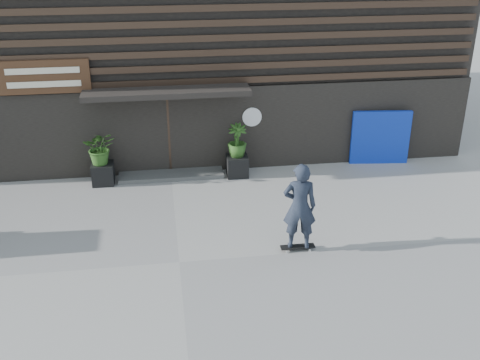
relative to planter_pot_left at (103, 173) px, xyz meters
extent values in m
plane|color=#9E9C96|center=(1.90, -4.40, -0.30)|extent=(80.00, 80.00, 0.00)
cube|color=#464744|center=(1.90, 0.20, -0.24)|extent=(3.00, 0.80, 0.12)
cube|color=black|center=(0.00, 0.00, 0.00)|extent=(0.60, 0.60, 0.60)
imported|color=#2D591E|center=(0.00, 0.00, 0.78)|extent=(0.86, 0.75, 0.96)
cube|color=black|center=(3.80, 0.00, 0.00)|extent=(0.60, 0.60, 0.60)
imported|color=#2D591E|center=(3.80, 0.00, 0.78)|extent=(0.54, 0.54, 0.96)
cube|color=#0D29AF|center=(8.18, 0.30, 0.52)|extent=(1.76, 0.31, 1.65)
cube|color=black|center=(1.90, 5.60, 3.70)|extent=(18.00, 10.00, 8.00)
cube|color=black|center=(1.90, 0.54, 0.95)|extent=(18.00, 0.12, 2.50)
cube|color=#38281E|center=(1.90, 0.48, 2.40)|extent=(17.60, 0.08, 0.18)
cube|color=#38281E|center=(1.90, 0.48, 2.79)|extent=(17.60, 0.08, 0.18)
cube|color=#38281E|center=(1.90, 0.48, 3.18)|extent=(17.60, 0.08, 0.18)
cube|color=#38281E|center=(1.90, 0.48, 3.58)|extent=(17.60, 0.08, 0.18)
cube|color=#38281E|center=(1.90, 0.48, 3.97)|extent=(17.60, 0.08, 0.18)
cube|color=#38281E|center=(1.90, 0.48, 4.36)|extent=(17.60, 0.08, 0.18)
cube|color=black|center=(1.90, 0.10, 2.25)|extent=(4.50, 1.00, 0.15)
cube|color=black|center=(1.90, 0.70, 0.85)|extent=(2.40, 0.30, 2.30)
cube|color=#38281E|center=(1.90, 0.52, 0.85)|extent=(0.06, 0.10, 2.30)
cube|color=#472B19|center=(-1.30, 0.40, 2.70)|extent=(2.40, 0.10, 0.90)
cube|color=beige|center=(-1.30, 0.33, 2.88)|extent=(1.90, 0.02, 0.16)
cube|color=beige|center=(-1.30, 0.33, 2.52)|extent=(1.90, 0.02, 0.16)
cylinder|color=white|center=(4.30, 0.46, 1.30)|extent=(0.56, 0.03, 0.56)
cube|color=black|center=(4.57, -4.27, -0.21)|extent=(0.78, 0.20, 0.02)
cylinder|color=#B5B4AF|center=(4.31, -4.37, -0.27)|extent=(0.06, 0.03, 0.06)
cylinder|color=#A1A19C|center=(4.31, -4.17, -0.27)|extent=(0.06, 0.03, 0.06)
cylinder|color=#B9B8B3|center=(4.83, -4.37, -0.27)|extent=(0.06, 0.03, 0.06)
cylinder|color=#B8B8B3|center=(4.83, -4.17, -0.27)|extent=(0.06, 0.03, 0.06)
imported|color=#19202E|center=(4.57, -4.27, 0.80)|extent=(0.80, 0.60, 2.01)
camera|label=1|loc=(1.67, -15.12, 6.56)|focal=43.08mm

